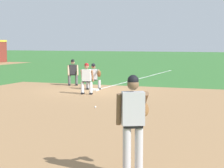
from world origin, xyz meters
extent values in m
plane|color=#336B2D|center=(0.00, 0.00, 0.00)|extent=(160.00, 160.00, 0.00)
cube|color=#9E754C|center=(-6.23, -3.09, 0.00)|extent=(18.00, 18.00, 0.01)
cube|color=white|center=(8.09, 0.00, 0.01)|extent=(16.17, 0.10, 0.00)
cube|color=white|center=(0.00, 0.00, 0.04)|extent=(0.38, 0.38, 0.09)
sphere|color=white|center=(-5.18, -2.29, 0.04)|extent=(0.07, 0.07, 0.07)
cylinder|color=#B2B2B7|center=(-12.52, -6.09, 0.50)|extent=(0.15, 0.15, 0.84)
cylinder|color=#B2B2B7|center=(-12.42, -6.29, 0.50)|extent=(0.15, 0.15, 0.84)
cube|color=black|center=(-12.47, -6.19, 0.94)|extent=(0.33, 0.39, 0.06)
cube|color=#B2B2B7|center=(-12.47, -6.19, 1.26)|extent=(0.39, 0.46, 0.60)
sphere|color=brown|center=(-12.45, -6.18, 1.69)|extent=(0.21, 0.21, 0.21)
sphere|color=black|center=(-12.45, -6.18, 1.76)|extent=(0.20, 0.20, 0.20)
cube|color=black|center=(-12.37, -6.14, 1.74)|extent=(0.17, 0.20, 0.02)
cylinder|color=brown|center=(-12.51, -5.93, 1.23)|extent=(0.21, 0.16, 0.59)
cylinder|color=brown|center=(-12.09, -6.28, 1.35)|extent=(0.51, 0.31, 0.41)
ellipsoid|color=brown|center=(-12.02, -6.24, 1.19)|extent=(0.36, 0.31, 0.34)
cube|color=black|center=(0.55, -0.04, 0.04)|extent=(0.28, 0.21, 0.09)
cylinder|color=#B2B2B7|center=(0.59, -0.02, 0.28)|extent=(0.15, 0.15, 0.40)
cube|color=black|center=(0.28, 0.50, 0.04)|extent=(0.28, 0.21, 0.09)
cylinder|color=#B2B2B7|center=(0.32, 0.52, 0.28)|extent=(0.15, 0.15, 0.40)
cube|color=black|center=(0.45, 0.25, 0.50)|extent=(0.33, 0.39, 0.06)
cube|color=#B2B2B7|center=(0.45, 0.25, 0.78)|extent=(0.39, 0.47, 0.52)
sphere|color=#9E7051|center=(0.43, 0.24, 1.17)|extent=(0.21, 0.21, 0.21)
sphere|color=black|center=(0.43, 0.24, 1.24)|extent=(0.20, 0.20, 0.20)
cube|color=black|center=(0.35, 0.20, 1.22)|extent=(0.17, 0.20, 0.02)
cylinder|color=#9E7051|center=(0.19, -0.16, 0.92)|extent=(0.56, 0.34, 0.24)
cylinder|color=#9E7051|center=(0.25, 0.43, 0.72)|extent=(0.25, 0.19, 0.58)
ellipsoid|color=brown|center=(0.00, -0.26, 0.85)|extent=(0.28, 0.28, 0.35)
cube|color=black|center=(-1.54, -0.08, 0.04)|extent=(0.28, 0.15, 0.09)
cylinder|color=white|center=(-1.58, -0.08, 0.33)|extent=(0.15, 0.15, 0.50)
cube|color=black|center=(-1.46, -0.47, 0.04)|extent=(0.28, 0.15, 0.09)
cylinder|color=white|center=(-1.50, -0.48, 0.33)|extent=(0.15, 0.15, 0.50)
cube|color=black|center=(-1.54, -0.28, 0.60)|extent=(0.26, 0.37, 0.06)
cube|color=white|center=(-1.54, -0.28, 0.89)|extent=(0.31, 0.44, 0.54)
sphere|color=#9E7051|center=(-1.52, -0.28, 1.29)|extent=(0.21, 0.21, 0.21)
sphere|color=maroon|center=(-1.52, -0.28, 1.36)|extent=(0.20, 0.20, 0.20)
cube|color=maroon|center=(-1.43, -0.26, 1.34)|extent=(0.14, 0.19, 0.02)
cylinder|color=#9E7051|center=(-1.44, -0.01, 0.86)|extent=(0.34, 0.15, 0.56)
cylinder|color=#9E7051|center=(-1.35, -0.50, 0.86)|extent=(0.34, 0.15, 0.56)
cube|color=black|center=(1.97, 1.93, 0.04)|extent=(0.28, 0.23, 0.09)
cylinder|color=#515154|center=(2.00, 1.95, 0.33)|extent=(0.15, 0.15, 0.50)
cube|color=black|center=(1.77, 2.28, 0.04)|extent=(0.28, 0.23, 0.09)
cylinder|color=#515154|center=(1.80, 2.30, 0.33)|extent=(0.15, 0.15, 0.50)
cube|color=black|center=(1.90, 2.13, 0.60)|extent=(0.34, 0.39, 0.06)
cube|color=#232326|center=(1.90, 2.13, 0.89)|extent=(0.41, 0.47, 0.54)
sphere|color=tan|center=(1.89, 2.12, 1.29)|extent=(0.21, 0.21, 0.21)
sphere|color=black|center=(1.89, 2.12, 1.36)|extent=(0.20, 0.20, 0.20)
cube|color=black|center=(1.81, 2.07, 1.34)|extent=(0.18, 0.20, 0.02)
cylinder|color=tan|center=(1.90, 1.84, 0.86)|extent=(0.33, 0.24, 0.56)
cylinder|color=tan|center=(1.65, 2.27, 0.86)|extent=(0.33, 0.24, 0.56)
camera|label=1|loc=(-19.80, -8.63, 2.46)|focal=70.00mm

